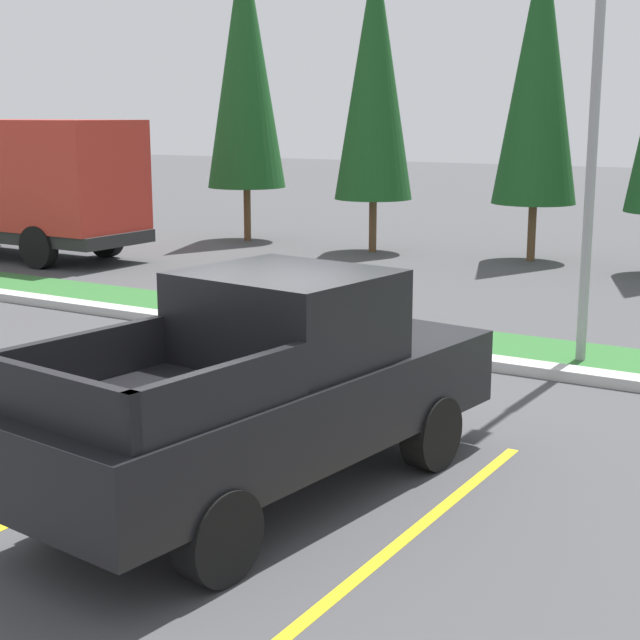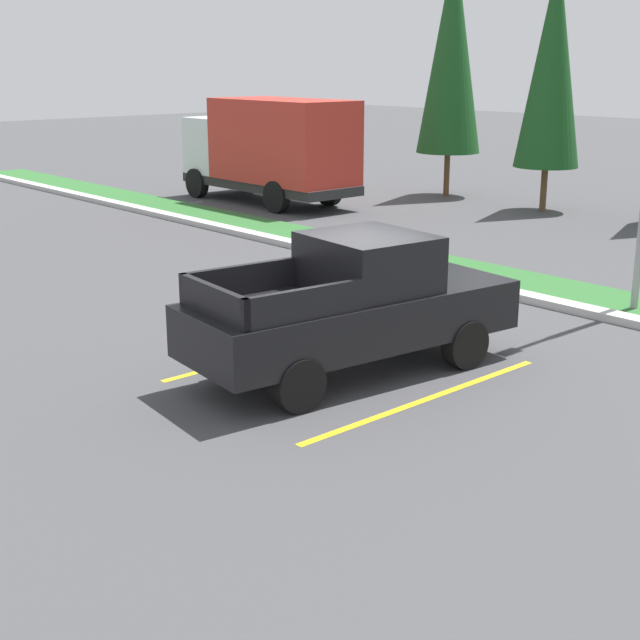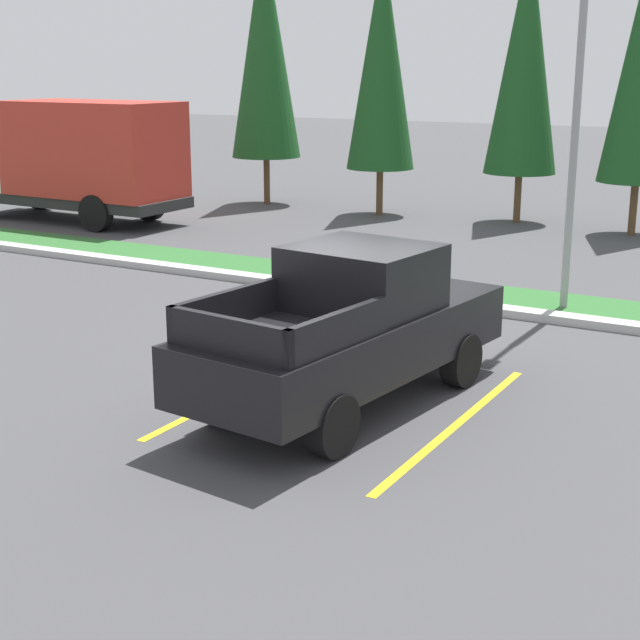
% 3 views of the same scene
% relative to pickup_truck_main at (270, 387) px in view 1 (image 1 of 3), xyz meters
% --- Properties ---
extents(ground_plane, '(120.00, 120.00, 0.00)m').
position_rel_pickup_truck_main_xyz_m(ground_plane, '(-0.43, 0.47, -1.04)').
color(ground_plane, '#424244').
extents(parking_line_near, '(0.12, 4.80, 0.01)m').
position_rel_pickup_truck_main_xyz_m(parking_line_near, '(-1.56, -0.05, -1.04)').
color(parking_line_near, yellow).
rests_on(parking_line_near, ground).
extents(parking_line_far, '(0.12, 4.80, 0.01)m').
position_rel_pickup_truck_main_xyz_m(parking_line_far, '(1.54, -0.05, -1.04)').
color(parking_line_far, yellow).
rests_on(parking_line_far, ground).
extents(curb_strip, '(56.00, 0.40, 0.15)m').
position_rel_pickup_truck_main_xyz_m(curb_strip, '(-0.43, 5.47, -0.97)').
color(curb_strip, '#B2B2AD').
rests_on(curb_strip, ground).
extents(grass_median, '(56.00, 1.80, 0.06)m').
position_rel_pickup_truck_main_xyz_m(grass_median, '(-0.43, 6.57, -1.01)').
color(grass_median, '#2D662D').
rests_on(grass_median, ground).
extents(pickup_truck_main, '(2.48, 5.41, 2.10)m').
position_rel_pickup_truck_main_xyz_m(pickup_truck_main, '(0.00, 0.00, 0.00)').
color(pickup_truck_main, black).
rests_on(pickup_truck_main, ground).
extents(cargo_truck_distant, '(6.82, 2.55, 3.40)m').
position_rel_pickup_truck_main_xyz_m(cargo_truck_distant, '(-13.97, 9.65, 0.81)').
color(cargo_truck_distant, black).
rests_on(cargo_truck_distant, ground).
extents(street_light, '(0.24, 1.49, 6.22)m').
position_rel_pickup_truck_main_xyz_m(street_light, '(1.07, 6.20, 2.61)').
color(street_light, gray).
rests_on(street_light, ground).
extents(cypress_tree_leftmost, '(2.19, 2.19, 8.40)m').
position_rel_pickup_truck_main_xyz_m(cypress_tree_leftmost, '(-11.19, 15.29, 3.91)').
color(cypress_tree_leftmost, brown).
rests_on(cypress_tree_leftmost, ground).
extents(cypress_tree_left_inner, '(2.00, 2.00, 7.69)m').
position_rel_pickup_truck_main_xyz_m(cypress_tree_left_inner, '(-7.01, 15.05, 3.49)').
color(cypress_tree_left_inner, brown).
rests_on(cypress_tree_left_inner, ground).
extents(cypress_tree_center, '(2.03, 2.03, 7.80)m').
position_rel_pickup_truck_main_xyz_m(cypress_tree_center, '(-2.95, 15.71, 3.56)').
color(cypress_tree_center, brown).
rests_on(cypress_tree_center, ground).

